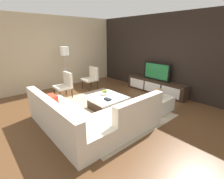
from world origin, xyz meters
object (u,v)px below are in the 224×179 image
sectional_couch (89,118)px  decorative_ball (158,92)px  floor_lamp (65,54)px  book_stack (108,99)px  accent_chair_far (91,76)px  fruit_bowl (105,93)px  media_console (155,86)px  ottoman (157,103)px  television (157,71)px  accent_chair_near (65,83)px  coffee_table (106,102)px

sectional_couch → decorative_ball: 2.14m
floor_lamp → book_stack: floor_lamp is taller
sectional_couch → book_stack: size_ratio=11.91×
accent_chair_far → fruit_bowl: bearing=-19.8°
fruit_bowl → media_console: bearing=82.7°
floor_lamp → ottoman: size_ratio=2.38×
sectional_couch → ottoman: bearing=78.9°
sectional_couch → ottoman: (0.41, 2.08, -0.08)m
book_stack → ottoman: bearing=56.3°
media_console → fruit_bowl: 2.22m
fruit_bowl → television: bearing=82.7°
floor_lamp → fruit_bowl: 2.49m
sectional_couch → ottoman: 2.13m
television → sectional_couch: bearing=-81.2°
television → fruit_bowl: bearing=-97.3°
television → ottoman: size_ratio=1.51×
media_console → ottoman: 1.53m
media_console → ottoman: (0.92, -1.22, -0.05)m
book_stack → floor_lamp: bearing=176.9°
accent_chair_near → accent_chair_far: same height
fruit_bowl → book_stack: (0.40, -0.23, -0.03)m
media_console → accent_chair_near: accent_chair_near is taller
ottoman → fruit_bowl: 1.56m
media_console → floor_lamp: bearing=-138.5°
television → coffee_table: 2.38m
media_console → coffee_table: 2.30m
accent_chair_near → book_stack: bearing=5.5°
sectional_couch → floor_lamp: bearing=161.5°
media_console → decorative_ball: (0.92, -1.22, 0.28)m
accent_chair_far → book_stack: accent_chair_far is taller
television → coffee_table: (-0.10, -2.30, -0.62)m
fruit_bowl → decorative_ball: 1.55m
media_console → accent_chair_near: 3.28m
sectional_couch → floor_lamp: size_ratio=1.48×
media_console → fruit_bowl: (-0.28, -2.20, 0.18)m
television → book_stack: 2.46m
television → ottoman: 1.65m
television → accent_chair_near: (-1.80, -2.73, -0.33)m
sectional_couch → ottoman: size_ratio=3.53×
fruit_bowl → decorative_ball: (1.20, 0.97, 0.10)m
ottoman → accent_chair_far: accent_chair_far is taller
floor_lamp → book_stack: 2.88m
accent_chair_near → television: bearing=53.0°
ottoman → book_stack: size_ratio=3.37×
floor_lamp → decorative_ball: size_ratio=6.41×
accent_chair_near → book_stack: 1.95m
media_console → coffee_table: media_console is taller
television → ottoman: bearing=-53.1°
floor_lamp → book_stack: size_ratio=8.03×
sectional_couch → coffee_table: (-0.61, 1.01, -0.08)m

